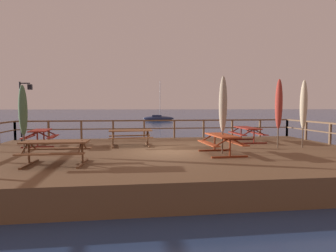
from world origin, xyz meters
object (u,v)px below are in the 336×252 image
(picnic_table_front_left, at_px, (247,131))
(lamp_post_hooked, at_px, (24,102))
(picnic_table_back_right, at_px, (56,147))
(patio_umbrella_short_front, at_px, (279,104))
(patio_umbrella_short_back, at_px, (223,105))
(patio_umbrella_tall_mid_right, at_px, (304,105))
(picnic_table_mid_right, at_px, (222,140))
(picnic_table_back_left, at_px, (130,134))
(picnic_table_mid_centre, at_px, (41,134))
(sailboat_distant, at_px, (158,118))
(patio_umbrella_short_mid, at_px, (23,111))

(picnic_table_front_left, bearing_deg, lamp_post_hooked, 171.75)
(picnic_table_back_right, relative_size, patio_umbrella_short_front, 0.67)
(patio_umbrella_short_back, bearing_deg, patio_umbrella_tall_mid_right, 15.70)
(picnic_table_mid_right, bearing_deg, lamp_post_hooked, 149.94)
(picnic_table_back_right, bearing_deg, picnic_table_mid_right, 12.13)
(patio_umbrella_short_front, bearing_deg, picnic_table_back_left, 166.86)
(picnic_table_mid_right, distance_m, picnic_table_back_left, 4.52)
(picnic_table_mid_centre, distance_m, picnic_table_front_left, 10.43)
(picnic_table_back_left, distance_m, sailboat_distant, 41.21)
(patio_umbrella_short_mid, bearing_deg, patio_umbrella_short_back, -5.09)
(picnic_table_back_right, height_order, picnic_table_back_left, same)
(patio_umbrella_short_back, bearing_deg, picnic_table_back_right, -167.27)
(patio_umbrella_short_back, height_order, sailboat_distant, sailboat_distant)
(picnic_table_front_left, relative_size, sailboat_distant, 0.27)
(picnic_table_back_right, distance_m, patio_umbrella_short_back, 6.29)
(picnic_table_mid_right, height_order, patio_umbrella_short_back, patio_umbrella_short_back)
(lamp_post_hooked, bearing_deg, patio_umbrella_tall_mid_right, -16.97)
(picnic_table_mid_centre, distance_m, picnic_table_back_left, 4.29)
(picnic_table_front_left, distance_m, patio_umbrella_tall_mid_right, 3.21)
(patio_umbrella_short_back, distance_m, lamp_post_hooked, 10.71)
(patio_umbrella_short_front, xyz_separation_m, patio_umbrella_short_mid, (-10.64, -0.46, -0.26))
(patio_umbrella_short_front, bearing_deg, patio_umbrella_short_back, -158.89)
(picnic_table_back_left, bearing_deg, picnic_table_back_right, -120.20)
(lamp_post_hooked, bearing_deg, picnic_table_mid_right, -30.06)
(patio_umbrella_short_back, bearing_deg, picnic_table_back_left, 143.61)
(patio_umbrella_short_mid, bearing_deg, picnic_table_back_left, 26.21)
(picnic_table_front_left, distance_m, patio_umbrella_short_front, 2.84)
(lamp_post_hooked, xyz_separation_m, sailboat_distant, (10.78, 38.28, -2.43))
(patio_umbrella_short_back, distance_m, patio_umbrella_short_mid, 7.72)
(patio_umbrella_short_front, bearing_deg, picnic_table_mid_centre, 168.85)
(picnic_table_mid_centre, height_order, lamp_post_hooked, lamp_post_hooked)
(picnic_table_mid_centre, relative_size, patio_umbrella_tall_mid_right, 0.58)
(picnic_table_mid_right, relative_size, picnic_table_front_left, 0.97)
(lamp_post_hooked, bearing_deg, picnic_table_mid_centre, -54.47)
(patio_umbrella_short_front, distance_m, patio_umbrella_tall_mid_right, 1.21)
(picnic_table_back_right, xyz_separation_m, patio_umbrella_tall_mid_right, (10.15, 2.52, 1.39))
(picnic_table_front_left, height_order, patio_umbrella_tall_mid_right, patio_umbrella_tall_mid_right)
(picnic_table_back_right, distance_m, lamp_post_hooked, 7.59)
(patio_umbrella_short_back, xyz_separation_m, patio_umbrella_short_mid, (-7.69, 0.69, -0.23))
(picnic_table_mid_centre, xyz_separation_m, patio_umbrella_short_back, (7.88, -3.28, 1.40))
(picnic_table_back_right, xyz_separation_m, patio_umbrella_short_front, (8.94, 2.49, 1.41))
(sailboat_distant, bearing_deg, picnic_table_back_left, -97.10)
(picnic_table_mid_centre, relative_size, picnic_table_front_left, 0.85)
(lamp_post_hooked, bearing_deg, picnic_table_front_left, -8.25)
(picnic_table_front_left, distance_m, sailboat_distant, 40.02)
(picnic_table_mid_right, distance_m, patio_umbrella_tall_mid_right, 4.61)
(patio_umbrella_short_back, bearing_deg, patio_umbrella_short_mid, 174.91)
(picnic_table_back_left, distance_m, patio_umbrella_tall_mid_right, 8.07)
(picnic_table_back_left, height_order, patio_umbrella_short_back, patio_umbrella_short_back)
(picnic_table_mid_centre, bearing_deg, sailboat_distant, 76.95)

